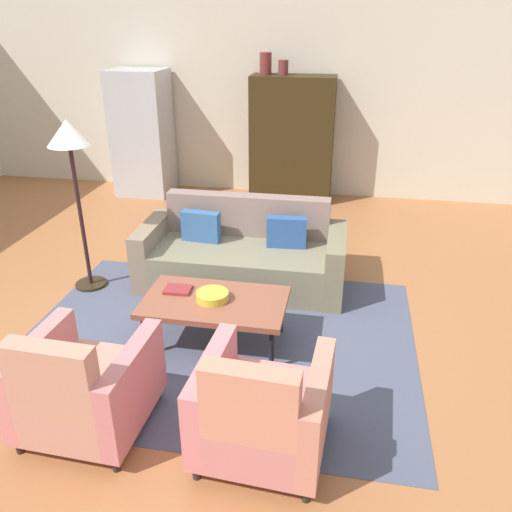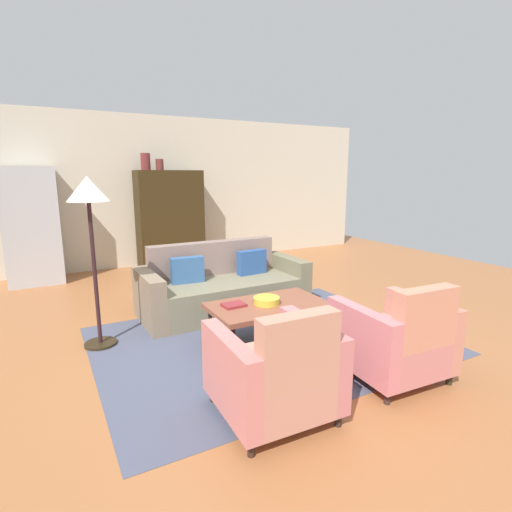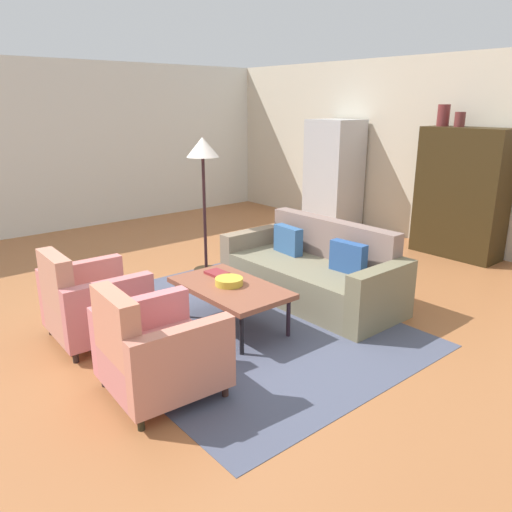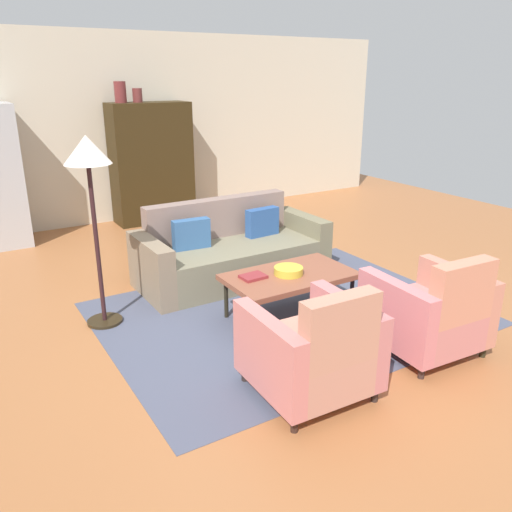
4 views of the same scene
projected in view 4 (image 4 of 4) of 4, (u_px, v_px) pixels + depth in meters
The scene contains 13 objects.
ground_plane at pixel (275, 318), 4.94m from camera, with size 11.66×11.66×0.00m, color #A8663A.
wall_back at pixel (122, 129), 7.92m from camera, with size 9.72×0.12×2.80m, color beige.
area_rug at pixel (286, 313), 5.04m from camera, with size 3.40×2.60×0.01m, color #4C5167.
couch at pixel (229, 253), 5.86m from camera, with size 2.11×0.92×0.86m.
coffee_table at pixel (290, 278), 4.87m from camera, with size 1.20×0.70×0.43m.
armchair_left at pixel (314, 353), 3.65m from camera, with size 0.83×0.83×0.88m.
armchair_right at pixel (431, 314), 4.24m from camera, with size 0.85×0.85×0.88m.
fruit_bowl at pixel (288, 271), 4.84m from camera, with size 0.27×0.27×0.07m, color gold.
book_stack at pixel (253, 277), 4.75m from camera, with size 0.23×0.18×0.03m.
cabinet at pixel (152, 163), 7.96m from camera, with size 1.20×0.51×1.80m.
vase_tall at pixel (120, 92), 7.41m from camera, with size 0.17×0.17×0.30m, color maroon.
vase_round at pixel (137, 95), 7.55m from camera, with size 0.14×0.14×0.20m, color brown.
floor_lamp at pixel (89, 168), 4.38m from camera, with size 0.40×0.40×1.72m.
Camera 4 is at (-2.48, -3.72, 2.20)m, focal length 36.49 mm.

